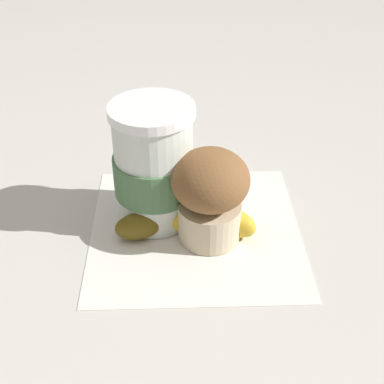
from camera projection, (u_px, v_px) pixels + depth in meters
The scene contains 5 objects.
ground_plane at pixel (192, 230), 0.58m from camera, with size 3.00×3.00×0.00m, color beige.
paper_napkin at pixel (192, 229), 0.58m from camera, with size 0.23×0.23×0.00m, color white.
coffee_cup at pixel (151, 167), 0.57m from camera, with size 0.09×0.09×0.14m.
muffin at pixel (206, 193), 0.54m from camera, with size 0.08×0.08×0.10m.
banana at pixel (183, 221), 0.57m from camera, with size 0.16×0.05×0.03m.
Camera 1 is at (0.00, -0.45, 0.37)m, focal length 50.00 mm.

